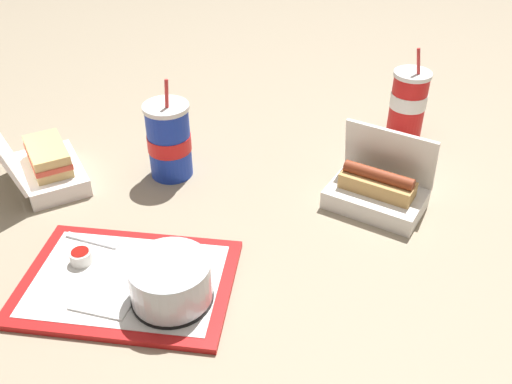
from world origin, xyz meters
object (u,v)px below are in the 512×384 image
at_px(cake_container, 171,282).
at_px(soda_cup_corner, 408,104).
at_px(clamshell_hotdog_center, 377,190).
at_px(soda_cup_left, 169,141).
at_px(food_tray, 127,282).
at_px(ketchup_cup, 81,256).
at_px(plastic_fork, 92,240).
at_px(clamshell_sandwich_front, 46,166).

relative_size(cake_container, soda_cup_corner, 0.60).
bearing_deg(clamshell_hotdog_center, soda_cup_left, 171.51).
bearing_deg(food_tray, cake_container, -20.95).
bearing_deg(soda_cup_corner, ketchup_cup, -138.12).
xyz_separation_m(ketchup_cup, soda_cup_left, (0.09, 0.32, 0.06)).
bearing_deg(soda_cup_left, ketchup_cup, -105.14).
bearing_deg(cake_container, ketchup_cup, 159.62).
distance_m(food_tray, soda_cup_left, 0.37).
distance_m(food_tray, plastic_fork, 0.13).
bearing_deg(food_tray, soda_cup_left, 91.14).
bearing_deg(soda_cup_corner, cake_container, -124.88).
xyz_separation_m(food_tray, plastic_fork, (-0.10, 0.09, 0.01)).
bearing_deg(soda_cup_left, soda_cup_corner, 23.65).
xyz_separation_m(clamshell_hotdog_center, soda_cup_left, (-0.45, 0.07, 0.05)).
distance_m(cake_container, plastic_fork, 0.23).
distance_m(ketchup_cup, soda_cup_left, 0.34).
bearing_deg(soda_cup_corner, clamshell_hotdog_center, -105.23).
height_order(ketchup_cup, clamshell_hotdog_center, clamshell_hotdog_center).
relative_size(food_tray, clamshell_sandwich_front, 1.46).
bearing_deg(food_tray, soda_cup_corner, 48.30).
bearing_deg(cake_container, soda_cup_corner, 55.12).
height_order(clamshell_hotdog_center, soda_cup_left, soda_cup_left).
bearing_deg(clamshell_sandwich_front, ketchup_cup, -55.62).
bearing_deg(plastic_fork, clamshell_sandwich_front, 143.66).
bearing_deg(soda_cup_left, clamshell_sandwich_front, -165.43).
bearing_deg(clamshell_hotdog_center, plastic_fork, -159.82).
relative_size(clamshell_hotdog_center, soda_cup_left, 0.99).
bearing_deg(ketchup_cup, clamshell_hotdog_center, 25.38).
distance_m(cake_container, soda_cup_left, 0.41).
relative_size(clamshell_hotdog_center, clamshell_sandwich_front, 0.90).
relative_size(ketchup_cup, plastic_fork, 0.36).
distance_m(plastic_fork, soda_cup_corner, 0.81).
xyz_separation_m(clamshell_hotdog_center, clamshell_sandwich_front, (-0.72, -0.00, 0.00)).
height_order(cake_container, clamshell_hotdog_center, clamshell_hotdog_center).
height_order(ketchup_cup, clamshell_sandwich_front, clamshell_sandwich_front).
distance_m(cake_container, ketchup_cup, 0.20).
xyz_separation_m(food_tray, cake_container, (0.09, -0.03, 0.04)).
height_order(ketchup_cup, soda_cup_corner, soda_cup_corner).
height_order(food_tray, clamshell_hotdog_center, clamshell_hotdog_center).
bearing_deg(cake_container, plastic_fork, 146.15).
distance_m(ketchup_cup, soda_cup_corner, 0.84).
xyz_separation_m(food_tray, soda_cup_left, (-0.01, 0.36, 0.08)).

